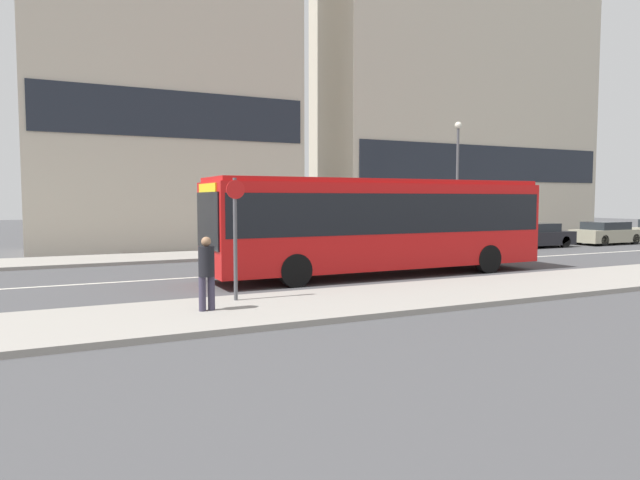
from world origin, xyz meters
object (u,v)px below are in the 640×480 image
at_px(parked_car_1, 607,233).
at_px(pedestrian_near_stop, 207,269).
at_px(city_bus, 380,220).
at_px(bus_stop_sign, 235,230).
at_px(parked_car_0, 536,236).
at_px(street_lamp, 457,169).

bearing_deg(parked_car_1, pedestrian_near_stop, -159.17).
xyz_separation_m(city_bus, parked_car_1, (18.17, 5.47, -1.20)).
distance_m(parked_car_1, bus_stop_sign, 25.60).
height_order(parked_car_1, pedestrian_near_stop, pedestrian_near_stop).
height_order(city_bus, pedestrian_near_stop, city_bus).
xyz_separation_m(parked_car_0, bus_stop_sign, (-18.96, -8.80, 1.19)).
distance_m(parked_car_1, street_lamp, 9.62).
height_order(city_bus, street_lamp, street_lamp).
bearing_deg(bus_stop_sign, city_bus, 27.87).
height_order(parked_car_0, street_lamp, street_lamp).
bearing_deg(pedestrian_near_stop, street_lamp, -148.67).
distance_m(city_bus, parked_car_0, 14.27).
bearing_deg(street_lamp, city_bus, -141.04).
bearing_deg(parked_car_0, pedestrian_near_stop, -153.96).
bearing_deg(parked_car_1, street_lamp, 166.01).
height_order(parked_car_0, bus_stop_sign, bus_stop_sign).
bearing_deg(bus_stop_sign, parked_car_1, 19.65).
xyz_separation_m(city_bus, street_lamp, (9.45, 7.64, 2.24)).
height_order(pedestrian_near_stop, bus_stop_sign, bus_stop_sign).
height_order(pedestrian_near_stop, street_lamp, street_lamp).
distance_m(city_bus, bus_stop_sign, 6.70).
distance_m(pedestrian_near_stop, street_lamp, 20.29).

